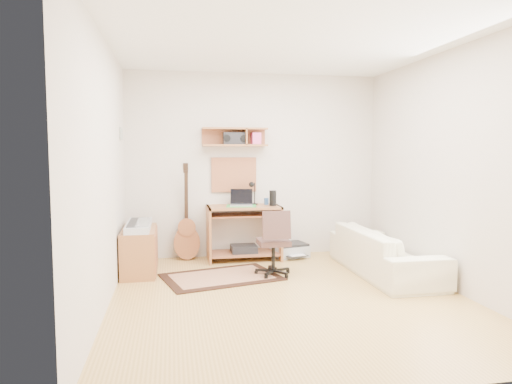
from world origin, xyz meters
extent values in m
cube|color=tan|center=(0.00, 0.00, -0.01)|extent=(3.60, 4.00, 0.01)
cube|color=white|center=(0.00, 0.00, 2.60)|extent=(3.60, 4.00, 0.01)
cube|color=beige|center=(0.00, 2.00, 1.30)|extent=(3.60, 0.01, 2.60)
cube|color=beige|center=(-1.80, 0.00, 1.30)|extent=(0.01, 4.00, 2.60)
cube|color=beige|center=(1.80, 0.00, 1.30)|extent=(0.01, 4.00, 2.60)
cube|color=#9E6338|center=(-0.30, 1.88, 1.70)|extent=(0.90, 0.25, 0.26)
cube|color=#A68253|center=(-0.30, 1.98, 1.17)|extent=(0.64, 0.03, 0.49)
cube|color=#4C8CBF|center=(-1.79, 1.50, 1.72)|extent=(0.02, 0.20, 0.15)
cylinder|color=black|center=(0.20, 1.68, 0.86)|extent=(0.10, 0.10, 0.21)
cylinder|color=#305992|center=(0.14, 1.83, 0.80)|extent=(0.07, 0.07, 0.09)
cube|color=black|center=(-0.30, 1.87, 1.68)|extent=(0.32, 0.15, 0.16)
cube|color=tan|center=(-0.61, 0.84, 0.01)|extent=(1.50, 1.19, 0.02)
cube|color=#9E6338|center=(-1.58, 1.26, 0.28)|extent=(0.40, 0.90, 0.55)
cube|color=#B2B5BA|center=(-1.58, 1.26, 0.59)|extent=(0.28, 0.90, 0.08)
cylinder|color=white|center=(-1.65, 1.03, 0.14)|extent=(0.29, 0.29, 0.27)
cube|color=#A5A8AA|center=(0.47, 1.79, 0.08)|extent=(0.55, 0.47, 0.18)
imported|color=beige|center=(1.38, 0.66, 0.37)|extent=(0.55, 1.88, 0.74)
camera|label=1|loc=(-1.18, -4.57, 1.50)|focal=32.59mm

